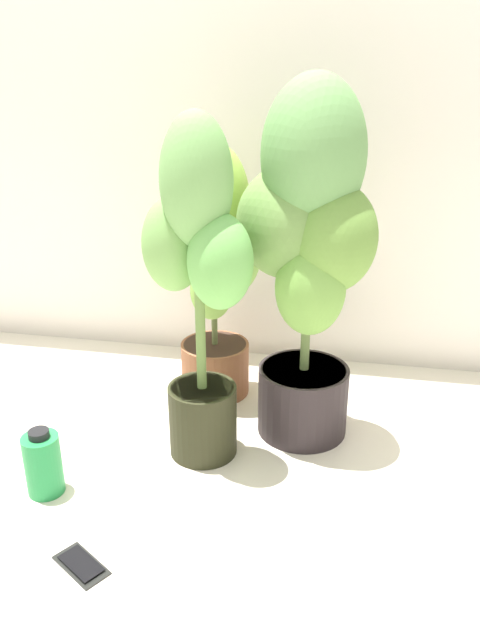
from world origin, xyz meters
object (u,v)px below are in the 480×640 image
object	(u,v)px
potted_plant_back_center	(212,259)
potted_plant_center	(199,277)
cell_phone	(81,564)
nutrient_bottle	(43,464)
potted_plant_back_right	(308,243)

from	to	relation	value
potted_plant_back_center	potted_plant_center	bearing A→B (deg)	-82.14
cell_phone	potted_plant_back_center	bearing A→B (deg)	-155.09
potted_plant_back_center	nutrient_bottle	size ratio (longest dim) A/B	4.49
potted_plant_back_right	cell_phone	world-z (taller)	potted_plant_back_right
potted_plant_back_center	potted_plant_back_right	bearing A→B (deg)	-30.91
cell_phone	potted_plant_back_right	bearing A→B (deg)	179.19
potted_plant_back_center	cell_phone	bearing A→B (deg)	-97.85
potted_plant_back_center	cell_phone	xyz separation A→B (m)	(-0.12, -0.86, -0.49)
potted_plant_center	nutrient_bottle	size ratio (longest dim) A/B	5.09
potted_plant_back_center	potted_plant_back_right	size ratio (longest dim) A/B	0.81
potted_plant_back_right	potted_plant_center	size ratio (longest dim) A/B	1.09
potted_plant_back_right	cell_phone	distance (m)	1.01
potted_plant_back_center	potted_plant_center	world-z (taller)	potted_plant_center
potted_plant_back_right	nutrient_bottle	world-z (taller)	potted_plant_back_right
cell_phone	nutrient_bottle	size ratio (longest dim) A/B	0.82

